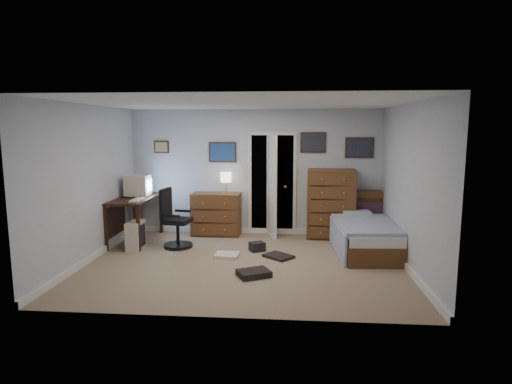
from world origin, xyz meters
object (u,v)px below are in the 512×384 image
Objects in this scene: office_chair at (175,225)px; tall_dresser at (331,204)px; low_dresser at (216,214)px; computer_desk at (130,207)px; bed at (364,236)px.

office_chair is 3.01m from tall_dresser.
low_dresser is at bearing 67.13° from office_chair.
computer_desk is at bearing 169.01° from office_chair.
bed is at bearing -6.20° from computer_desk.
low_dresser reaches higher than computer_desk.
office_chair reaches higher than bed.
office_chair is at bearing -119.66° from low_dresser.
bed is at bearing -60.51° from tall_dresser.
office_chair reaches higher than low_dresser.
tall_dresser is (2.86, 0.93, 0.26)m from office_chair.
low_dresser is at bearing 20.63° from computer_desk.
tall_dresser is 1.17m from bed.
computer_desk is 1.38× the size of office_chair.
low_dresser is (1.54, 0.60, -0.22)m from computer_desk.
office_chair is 0.57× the size of bed.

